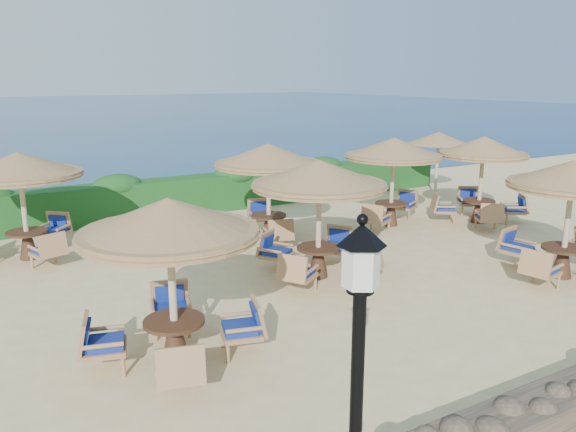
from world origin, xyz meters
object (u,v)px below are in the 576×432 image
(cafe_set_4, at_px, (268,167))
(cafe_set_5, at_px, (393,159))
(lamp_post, at_px, (356,427))
(extra_parasol, at_px, (439,138))
(cafe_set_3, at_px, (21,182))
(cafe_set_6, at_px, (482,165))
(cafe_set_0, at_px, (170,252))
(cafe_set_2, at_px, (570,199))
(cafe_set_1, at_px, (319,196))

(cafe_set_4, relative_size, cafe_set_5, 1.02)
(lamp_post, bearing_deg, cafe_set_4, 66.08)
(extra_parasol, distance_m, cafe_set_3, 14.16)
(lamp_post, height_order, cafe_set_6, lamp_post)
(cafe_set_3, distance_m, cafe_set_6, 12.80)
(extra_parasol, bearing_deg, cafe_set_5, -149.31)
(cafe_set_3, distance_m, cafe_set_5, 10.05)
(cafe_set_0, distance_m, cafe_set_5, 9.69)
(cafe_set_2, xyz_separation_m, cafe_set_5, (-0.40, 5.44, 0.22))
(lamp_post, distance_m, cafe_set_6, 13.76)
(cafe_set_6, bearing_deg, extra_parasol, 64.73)
(extra_parasol, xyz_separation_m, cafe_set_4, (-8.19, -2.06, -0.14))
(extra_parasol, height_order, cafe_set_3, cafe_set_3)
(cafe_set_0, height_order, cafe_set_1, same)
(cafe_set_5, bearing_deg, cafe_set_2, -85.85)
(cafe_set_0, relative_size, cafe_set_4, 0.99)
(cafe_set_0, xyz_separation_m, cafe_set_2, (8.79, -0.59, -0.00))
(cafe_set_0, distance_m, cafe_set_1, 4.57)
(cafe_set_2, relative_size, cafe_set_3, 0.99)
(lamp_post, bearing_deg, extra_parasol, 43.60)
(cafe_set_0, relative_size, cafe_set_1, 0.97)
(lamp_post, relative_size, cafe_set_3, 1.13)
(cafe_set_5, distance_m, cafe_set_6, 2.80)
(cafe_set_2, xyz_separation_m, cafe_set_4, (-4.31, 5.93, 0.22))
(cafe_set_6, bearing_deg, cafe_set_3, 166.51)
(cafe_set_0, height_order, cafe_set_5, same)
(cafe_set_2, bearing_deg, cafe_set_6, 63.52)
(cafe_set_2, distance_m, cafe_set_4, 7.33)
(cafe_set_1, bearing_deg, extra_parasol, 31.36)
(cafe_set_1, distance_m, cafe_set_4, 3.24)
(lamp_post, xyz_separation_m, cafe_set_4, (4.41, 9.94, 0.48))
(lamp_post, distance_m, cafe_set_4, 10.89)
(cafe_set_1, relative_size, cafe_set_5, 1.04)
(lamp_post, relative_size, cafe_set_6, 1.21)
(cafe_set_4, bearing_deg, lamp_post, -113.92)
(lamp_post, xyz_separation_m, cafe_set_0, (-0.07, 4.61, 0.26))
(cafe_set_4, xyz_separation_m, cafe_set_5, (3.91, -0.48, -0.01))
(cafe_set_2, height_order, cafe_set_6, same)
(cafe_set_1, xyz_separation_m, cafe_set_5, (4.35, 2.72, 0.16))
(cafe_set_6, bearing_deg, cafe_set_1, -166.53)
(lamp_post, bearing_deg, cafe_set_6, 37.62)
(lamp_post, height_order, cafe_set_0, lamp_post)
(lamp_post, relative_size, cafe_set_4, 1.14)
(cafe_set_3, bearing_deg, cafe_set_0, -77.70)
(cafe_set_4, bearing_deg, cafe_set_2, -53.99)
(cafe_set_3, bearing_deg, cafe_set_4, -13.62)
(cafe_set_1, height_order, cafe_set_2, same)
(cafe_set_0, distance_m, cafe_set_3, 6.93)
(cafe_set_2, relative_size, cafe_set_4, 0.99)
(cafe_set_1, bearing_deg, cafe_set_3, 139.91)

